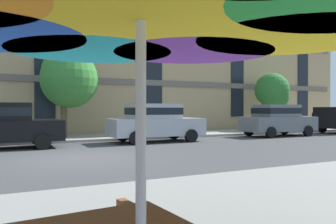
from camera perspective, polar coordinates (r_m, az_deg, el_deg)
The scene contains 7 objects.
ground_plane at distance 11.08m, azimuth -14.76°, elevation -7.49°, with size 120.00×120.00×0.00m, color #424244.
sidewalk_far at distance 17.75m, azimuth -19.16°, elevation -4.30°, with size 56.00×3.60×0.12m, color #9E998E.
sedan_black at distance 14.46m, azimuth -26.25°, elevation -1.87°, with size 4.40×1.98×1.78m.
sedan_silver at distance 15.85m, azimuth -2.13°, elevation -1.62°, with size 4.40×1.98×1.78m.
sedan_gray at distance 20.16m, azimuth 17.90°, elevation -1.19°, with size 4.40×1.98×1.78m.
street_tree_middle at distance 18.09m, azimuth -16.53°, elevation 5.53°, with size 2.90×2.98×4.55m.
street_tree_right at distance 24.48m, azimuth 17.19°, elevation 3.17°, with size 2.37×2.34×4.02m.
Camera 1 is at (-2.19, -10.75, 1.54)m, focal length 36.29 mm.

